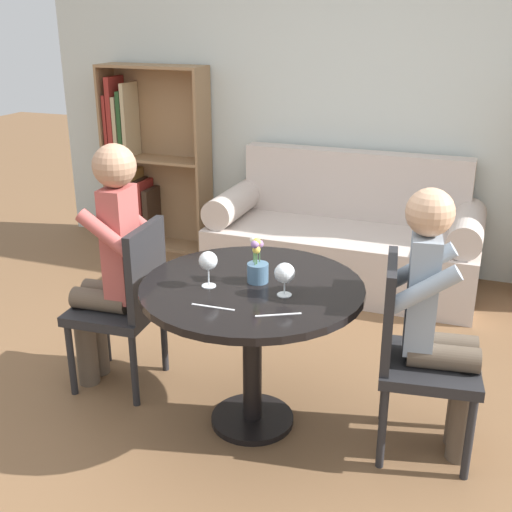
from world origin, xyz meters
name	(u,v)px	position (x,y,z in m)	size (l,w,h in m)	color
ground_plane	(252,421)	(0.00, 0.00, 0.00)	(16.00, 16.00, 0.00)	brown
back_wall	(365,88)	(0.00, 2.29, 1.35)	(5.20, 0.05, 2.70)	silver
round_table	(252,311)	(0.00, 0.00, 0.60)	(1.01, 1.01, 0.73)	black
couch	(344,242)	(0.00, 1.86, 0.31)	(1.89, 0.80, 0.92)	beige
bookshelf_left	(145,167)	(-1.77, 2.13, 0.66)	(0.88, 0.28, 1.48)	#93704C
chair_left	(128,300)	(-0.72, 0.10, 0.49)	(0.45, 0.45, 0.90)	#232326
chair_right	(413,350)	(0.72, 0.08, 0.49)	(0.48, 0.48, 0.90)	#232326
person_left	(109,262)	(-0.80, 0.09, 0.70)	(0.43, 0.36, 1.29)	brown
person_right	(438,320)	(0.81, 0.10, 0.65)	(0.45, 0.38, 1.22)	brown
wine_glass_left	(208,262)	(-0.17, -0.08, 0.84)	(0.08, 0.08, 0.16)	white
wine_glass_right	(285,274)	(0.17, -0.06, 0.82)	(0.09, 0.09, 0.15)	white
flower_vase	(257,266)	(0.01, 0.04, 0.80)	(0.10, 0.10, 0.21)	slate
knife_left_setting	(213,307)	(-0.07, -0.28, 0.73)	(0.19, 0.02, 0.00)	silver
fork_left_setting	(278,315)	(0.21, -0.25, 0.73)	(0.17, 0.10, 0.00)	silver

